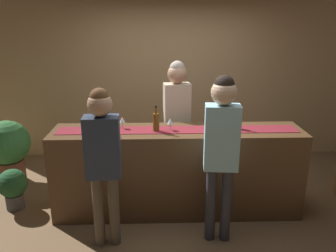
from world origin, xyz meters
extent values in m
plane|color=brown|center=(0.00, 0.00, 0.00)|extent=(10.00, 10.00, 0.00)
cube|color=tan|center=(0.00, 1.90, 1.45)|extent=(6.00, 0.12, 2.90)
cube|color=#543821|center=(0.00, 0.00, 0.52)|extent=(2.92, 0.60, 1.05)
cube|color=maroon|center=(0.00, 0.00, 1.05)|extent=(2.78, 0.28, 0.01)
cylinder|color=brown|center=(-0.25, -0.04, 1.15)|extent=(0.07, 0.07, 0.21)
cylinder|color=brown|center=(-0.25, -0.04, 1.30)|extent=(0.03, 0.03, 0.08)
cylinder|color=black|center=(-0.25, -0.04, 1.34)|extent=(0.03, 0.03, 0.02)
cylinder|color=#194723|center=(-0.88, -0.05, 1.15)|extent=(0.07, 0.07, 0.21)
cylinder|color=#194723|center=(-0.88, -0.05, 1.30)|extent=(0.03, 0.03, 0.08)
cylinder|color=black|center=(-0.88, -0.05, 1.34)|extent=(0.03, 0.03, 0.02)
cylinder|color=#B2C6C1|center=(0.64, 0.07, 1.15)|extent=(0.07, 0.07, 0.21)
cylinder|color=#B2C6C1|center=(0.64, 0.07, 1.30)|extent=(0.03, 0.03, 0.08)
cylinder|color=black|center=(0.64, 0.07, 1.34)|extent=(0.03, 0.03, 0.02)
cylinder|color=silver|center=(-0.09, -0.01, 1.05)|extent=(0.06, 0.06, 0.00)
cylinder|color=silver|center=(-0.09, -0.01, 1.09)|extent=(0.01, 0.01, 0.08)
cone|color=silver|center=(-0.09, -0.01, 1.16)|extent=(0.07, 0.07, 0.06)
cylinder|color=silver|center=(-0.64, 0.07, 1.05)|extent=(0.06, 0.06, 0.00)
cylinder|color=silver|center=(-0.64, 0.07, 1.09)|extent=(0.01, 0.01, 0.08)
cone|color=silver|center=(-0.64, 0.07, 1.16)|extent=(0.07, 0.07, 0.06)
cylinder|color=#26262B|center=(0.10, 0.59, 0.41)|extent=(0.11, 0.11, 0.83)
cylinder|color=#26262B|center=(-0.06, 0.57, 0.41)|extent=(0.11, 0.11, 0.83)
cube|color=beige|center=(0.02, 0.58, 1.16)|extent=(0.36, 0.24, 0.66)
sphere|color=tan|center=(0.02, 0.58, 1.61)|extent=(0.25, 0.25, 0.25)
sphere|color=#AD9E8E|center=(0.02, 0.58, 1.68)|extent=(0.19, 0.19, 0.19)
cylinder|color=#33333D|center=(0.32, -0.59, 0.42)|extent=(0.11, 0.11, 0.83)
cylinder|color=#33333D|center=(0.48, -0.61, 0.42)|extent=(0.11, 0.11, 0.83)
cube|color=#99D1E0|center=(0.40, -0.60, 1.16)|extent=(0.36, 0.23, 0.66)
sphere|color=#DBAD89|center=(0.40, -0.60, 1.62)|extent=(0.25, 0.25, 0.25)
sphere|color=black|center=(0.40, -0.60, 1.69)|extent=(0.20, 0.20, 0.20)
cylinder|color=brown|center=(-0.85, -0.65, 0.39)|extent=(0.11, 0.11, 0.78)
cylinder|color=brown|center=(-0.69, -0.64, 0.39)|extent=(0.11, 0.11, 0.78)
cube|color=#2D384C|center=(-0.77, -0.64, 1.09)|extent=(0.35, 0.21, 0.62)
sphere|color=tan|center=(-0.77, -0.64, 1.52)|extent=(0.24, 0.24, 0.24)
sphere|color=brown|center=(-0.77, -0.64, 1.59)|extent=(0.18, 0.18, 0.18)
cylinder|color=brown|center=(-2.36, 0.83, 0.17)|extent=(0.39, 0.39, 0.34)
sphere|color=#387A3D|center=(-2.36, 0.83, 0.61)|extent=(0.63, 0.63, 0.63)
cylinder|color=#4C4C51|center=(-2.03, 0.10, 0.10)|extent=(0.22, 0.22, 0.19)
sphere|color=#23562D|center=(-2.03, 0.10, 0.34)|extent=(0.36, 0.36, 0.36)
camera|label=1|loc=(-0.23, -3.75, 2.30)|focal=36.53mm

